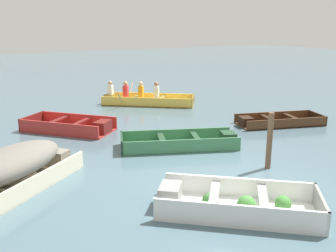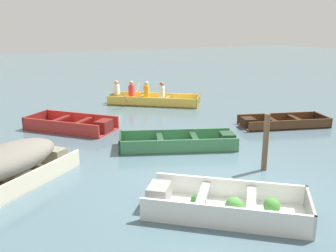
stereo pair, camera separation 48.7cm
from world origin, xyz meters
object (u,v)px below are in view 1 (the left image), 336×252
at_px(skiff_cream_near_moored, 12,166).
at_px(skiff_red_far_moored, 73,127).
at_px(dinghy_white_foreground, 233,204).
at_px(rowboat_yellow_with_crew, 142,99).
at_px(mooring_post, 270,141).
at_px(skiff_green_outer_moored, 184,143).
at_px(skiff_dark_varnish_mid_moored, 276,122).

xyz_separation_m(skiff_cream_near_moored, skiff_red_far_moored, (2.24, 3.55, -0.34)).
bearing_deg(dinghy_white_foreground, skiff_cream_near_moored, 137.11).
xyz_separation_m(skiff_red_far_moored, rowboat_yellow_with_crew, (3.64, 2.52, 0.09)).
bearing_deg(rowboat_yellow_with_crew, mooring_post, -95.50).
height_order(skiff_red_far_moored, skiff_green_outer_moored, skiff_red_far_moored).
height_order(skiff_dark_varnish_mid_moored, rowboat_yellow_with_crew, rowboat_yellow_with_crew).
bearing_deg(skiff_dark_varnish_mid_moored, skiff_cream_near_moored, -173.43).
height_order(dinghy_white_foreground, rowboat_yellow_with_crew, rowboat_yellow_with_crew).
bearing_deg(skiff_green_outer_moored, skiff_cream_near_moored, -173.17).
height_order(rowboat_yellow_with_crew, mooring_post, mooring_post).
bearing_deg(skiff_cream_near_moored, skiff_dark_varnish_mid_moored, 6.57).
xyz_separation_m(skiff_dark_varnish_mid_moored, skiff_red_far_moored, (-5.92, 2.61, 0.03)).
relative_size(skiff_red_far_moored, rowboat_yellow_with_crew, 0.79).
bearing_deg(skiff_green_outer_moored, rowboat_yellow_with_crew, 74.31).
distance_m(dinghy_white_foreground, skiff_green_outer_moored, 3.62).
bearing_deg(skiff_cream_near_moored, rowboat_yellow_with_crew, 45.93).
bearing_deg(skiff_cream_near_moored, dinghy_white_foreground, -42.89).
bearing_deg(skiff_green_outer_moored, mooring_post, -70.02).
distance_m(dinghy_white_foreground, skiff_cream_near_moored, 4.26).
relative_size(skiff_green_outer_moored, rowboat_yellow_with_crew, 0.90).
height_order(dinghy_white_foreground, skiff_green_outer_moored, dinghy_white_foreground).
height_order(skiff_green_outer_moored, mooring_post, mooring_post).
bearing_deg(dinghy_white_foreground, skiff_dark_varnish_mid_moored, 37.25).
bearing_deg(skiff_cream_near_moored, skiff_green_outer_moored, 6.83).
xyz_separation_m(dinghy_white_foreground, mooring_post, (2.02, 1.18, 0.49)).
xyz_separation_m(skiff_red_far_moored, mooring_post, (2.89, -5.26, 0.51)).
relative_size(rowboat_yellow_with_crew, mooring_post, 2.76).
relative_size(skiff_dark_varnish_mid_moored, mooring_post, 2.28).
distance_m(skiff_red_far_moored, mooring_post, 6.03).
bearing_deg(skiff_cream_near_moored, skiff_red_far_moored, 57.78).
distance_m(skiff_green_outer_moored, mooring_post, 2.43).
height_order(skiff_cream_near_moored, skiff_dark_varnish_mid_moored, skiff_cream_near_moored).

